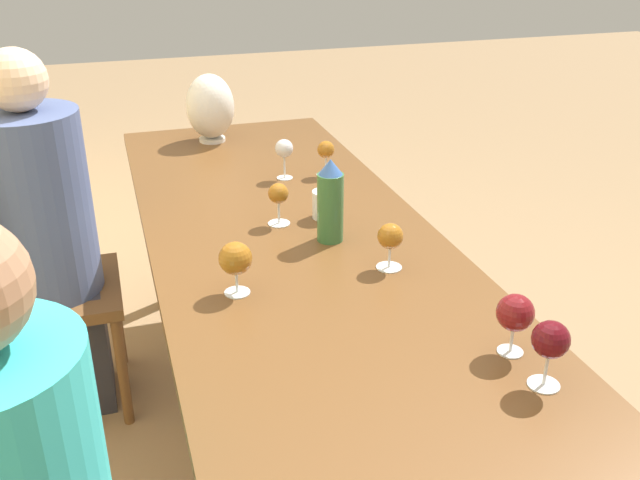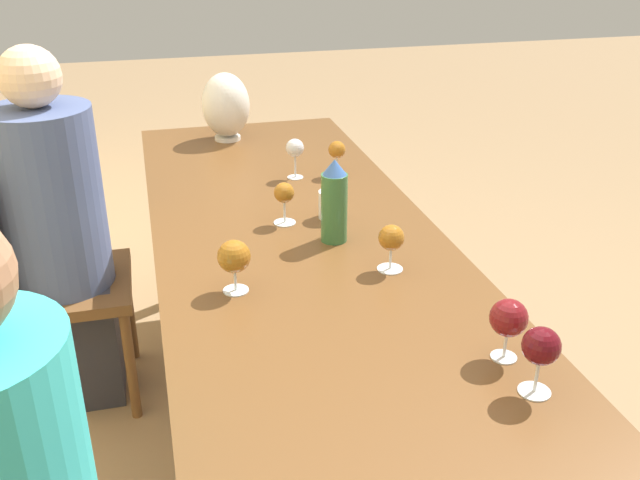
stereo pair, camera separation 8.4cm
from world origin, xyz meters
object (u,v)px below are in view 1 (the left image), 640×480
at_px(wine_glass_2, 278,195).
at_px(chair_far, 29,282).
at_px(wine_glass_4, 326,151).
at_px(wine_glass_0, 284,150).
at_px(wine_glass_3, 235,259).
at_px(wine_glass_5, 390,238).
at_px(wine_glass_6, 515,314).
at_px(water_tumbler, 325,204).
at_px(water_bottle, 330,202).
at_px(wine_glass_1, 551,341).
at_px(person_far, 47,230).
at_px(vase, 210,107).

bearing_deg(wine_glass_2, chair_far, 63.51).
bearing_deg(wine_glass_4, chair_far, 88.83).
bearing_deg(chair_far, wine_glass_0, -90.55).
relative_size(wine_glass_3, wine_glass_5, 1.08).
bearing_deg(wine_glass_6, water_tumbler, 11.07).
bearing_deg(wine_glass_0, water_tumbler, -175.27).
height_order(wine_glass_0, chair_far, chair_far).
bearing_deg(wine_glass_4, wine_glass_5, 175.52).
xyz_separation_m(wine_glass_4, chair_far, (0.02, 1.04, -0.37)).
xyz_separation_m(wine_glass_6, chair_far, (1.19, 1.08, -0.37)).
relative_size(water_bottle, wine_glass_1, 1.67).
bearing_deg(wine_glass_2, water_tumbler, -87.78).
xyz_separation_m(wine_glass_0, wine_glass_2, (-0.38, 0.12, -0.01)).
bearing_deg(wine_glass_5, wine_glass_3, 91.94).
bearing_deg(water_bottle, person_far, 56.11).
height_order(vase, wine_glass_2, vase).
height_order(wine_glass_2, wine_glass_6, wine_glass_6).
xyz_separation_m(water_tumbler, wine_glass_1, (-0.93, -0.16, 0.06)).
height_order(water_bottle, chair_far, water_bottle).
height_order(wine_glass_5, chair_far, chair_far).
relative_size(wine_glass_1, wine_glass_3, 1.06).
xyz_separation_m(water_tumbler, wine_glass_2, (-0.01, 0.15, 0.05)).
bearing_deg(water_tumbler, wine_glass_1, -170.20).
distance_m(water_bottle, wine_glass_4, 0.54).
relative_size(water_tumbler, wine_glass_2, 0.66).
height_order(vase, wine_glass_3, vase).
bearing_deg(wine_glass_0, chair_far, 89.45).
distance_m(vase, wine_glass_4, 0.61).
relative_size(wine_glass_3, person_far, 0.11).
bearing_deg(water_tumbler, water_bottle, 167.44).
distance_m(wine_glass_4, chair_far, 1.10).
bearing_deg(wine_glass_0, wine_glass_3, 157.05).
bearing_deg(water_bottle, wine_glass_0, -0.50).
distance_m(wine_glass_0, chair_far, 0.97).
distance_m(water_tumbler, wine_glass_4, 0.38).
height_order(water_bottle, wine_glass_1, water_bottle).
height_order(water_tumbler, person_far, person_far).
bearing_deg(wine_glass_2, wine_glass_0, -17.19).
relative_size(vase, wine_glass_4, 2.16).
bearing_deg(wine_glass_5, wine_glass_0, 6.96).
distance_m(water_tumbler, wine_glass_0, 0.38).
bearing_deg(wine_glass_1, water_tumbler, 9.80).
xyz_separation_m(wine_glass_4, person_far, (0.02, 0.95, -0.18)).
xyz_separation_m(wine_glass_1, wine_glass_5, (0.56, 0.10, -0.02)).
bearing_deg(chair_far, person_far, -90.00).
height_order(water_bottle, wine_glass_2, water_bottle).
height_order(vase, person_far, person_far).
bearing_deg(wine_glass_5, wine_glass_2, 29.59).
bearing_deg(water_bottle, chair_far, 58.70).
height_order(water_tumbler, wine_glass_6, wine_glass_6).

